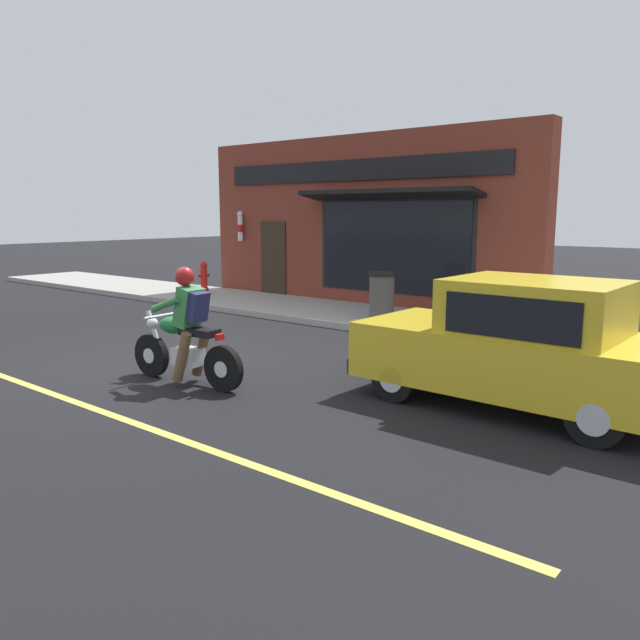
# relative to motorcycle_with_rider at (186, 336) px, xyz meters

# --- Properties ---
(ground_plane) EXTENTS (80.00, 80.00, 0.00)m
(ground_plane) POSITION_rel_motorcycle_with_rider_xyz_m (0.36, 1.35, -0.68)
(ground_plane) COLOR black
(sidewalk_curb) EXTENTS (2.60, 22.00, 0.14)m
(sidewalk_curb) POSITION_rel_motorcycle_with_rider_xyz_m (5.84, 4.35, -0.61)
(sidewalk_curb) COLOR #9E9B93
(sidewalk_curb) RESTS_ON ground
(storefront_building) EXTENTS (1.25, 9.55, 4.20)m
(storefront_building) POSITION_rel_motorcycle_with_rider_xyz_m (7.36, 2.40, 1.43)
(storefront_building) COLOR maroon
(storefront_building) RESTS_ON ground
(motorcycle_with_rider) EXTENTS (0.59, 2.02, 1.62)m
(motorcycle_with_rider) POSITION_rel_motorcycle_with_rider_xyz_m (0.00, 0.00, 0.00)
(motorcycle_with_rider) COLOR black
(motorcycle_with_rider) RESTS_ON ground
(car_hatchback) EXTENTS (1.69, 3.80, 1.57)m
(car_hatchback) POSITION_rel_motorcycle_with_rider_xyz_m (1.82, -3.94, 0.09)
(car_hatchback) COLOR black
(car_hatchback) RESTS_ON ground
(traffic_cone) EXTENTS (0.36, 0.36, 0.60)m
(traffic_cone) POSITION_rel_motorcycle_with_rider_xyz_m (5.81, -1.86, -0.25)
(traffic_cone) COLOR black
(traffic_cone) RESTS_ON sidewalk_curb
(trash_bin) EXTENTS (0.56, 0.56, 0.98)m
(trash_bin) POSITION_rel_motorcycle_with_rider_xyz_m (5.49, 0.44, -0.04)
(trash_bin) COLOR #514C47
(trash_bin) RESTS_ON sidewalk_curb
(fire_hydrant) EXTENTS (0.36, 0.24, 0.88)m
(fire_hydrant) POSITION_rel_motorcycle_with_rider_xyz_m (5.86, 6.50, -0.11)
(fire_hydrant) COLOR red
(fire_hydrant) RESTS_ON sidewalk_curb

